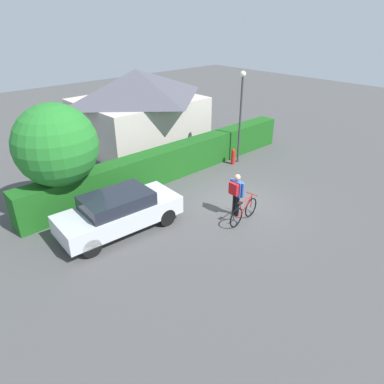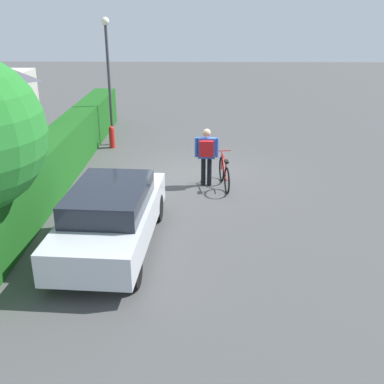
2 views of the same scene
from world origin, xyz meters
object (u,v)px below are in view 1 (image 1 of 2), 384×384
at_px(street_lamp, 241,106).
at_px(fire_hydrant, 233,156).
at_px(bicycle, 244,212).
at_px(parked_car_near, 119,211).
at_px(tree_kerbside, 56,146).
at_px(person_rider, 236,191).

bearing_deg(street_lamp, fire_hydrant, -173.36).
height_order(bicycle, street_lamp, street_lamp).
bearing_deg(parked_car_near, fire_hydrant, 10.18).
distance_m(tree_kerbside, fire_hydrant, 8.81).
distance_m(street_lamp, fire_hydrant, 2.52).
relative_size(bicycle, street_lamp, 0.38).
relative_size(parked_car_near, fire_hydrant, 5.44).
relative_size(street_lamp, fire_hydrant, 5.59).
xyz_separation_m(parked_car_near, bicycle, (3.67, -2.58, -0.36)).
bearing_deg(bicycle, tree_kerbside, 132.24).
bearing_deg(bicycle, parked_car_near, 144.86).
distance_m(parked_car_near, bicycle, 4.51).
xyz_separation_m(bicycle, fire_hydrant, (3.90, 3.94, 0.00)).
height_order(person_rider, fire_hydrant, person_rider).
xyz_separation_m(parked_car_near, street_lamp, (8.00, 1.41, 2.13)).
xyz_separation_m(parked_car_near, person_rider, (3.78, -2.07, 0.26)).
bearing_deg(fire_hydrant, tree_kerbside, 172.99).
bearing_deg(bicycle, street_lamp, 42.68).
relative_size(street_lamp, tree_kerbside, 1.06).
bearing_deg(parked_car_near, person_rider, -28.68).
relative_size(tree_kerbside, fire_hydrant, 5.25).
bearing_deg(fire_hydrant, parked_car_near, -169.82).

